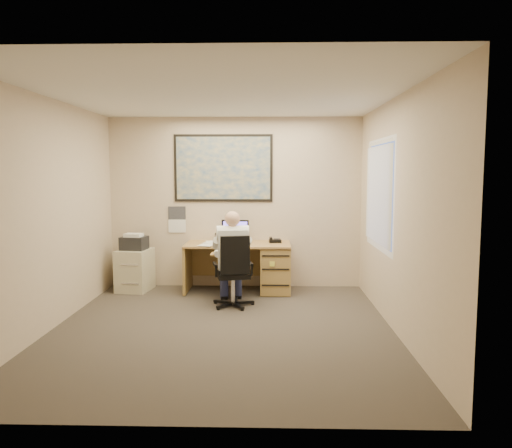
{
  "coord_description": "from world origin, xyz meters",
  "views": [
    {
      "loc": [
        0.55,
        -5.68,
        1.84
      ],
      "look_at": [
        0.36,
        1.3,
        1.11
      ],
      "focal_mm": 35.0,
      "sensor_mm": 36.0,
      "label": 1
    }
  ],
  "objects_px": {
    "desk": "(260,263)",
    "office_chair": "(232,286)",
    "filing_cabinet": "(135,266)",
    "person": "(233,259)"
  },
  "relations": [
    {
      "from": "desk",
      "to": "filing_cabinet",
      "type": "height_order",
      "value": "desk"
    },
    {
      "from": "office_chair",
      "to": "filing_cabinet",
      "type": "bearing_deg",
      "value": 137.23
    },
    {
      "from": "desk",
      "to": "office_chair",
      "type": "relative_size",
      "value": 1.6
    },
    {
      "from": "desk",
      "to": "person",
      "type": "relative_size",
      "value": 1.22
    },
    {
      "from": "office_chair",
      "to": "person",
      "type": "height_order",
      "value": "person"
    },
    {
      "from": "desk",
      "to": "office_chair",
      "type": "distance_m",
      "value": 0.99
    },
    {
      "from": "desk",
      "to": "person",
      "type": "distance_m",
      "value": 0.93
    },
    {
      "from": "office_chair",
      "to": "person",
      "type": "distance_m",
      "value": 0.37
    },
    {
      "from": "filing_cabinet",
      "to": "person",
      "type": "xyz_separation_m",
      "value": [
        1.59,
        -0.84,
        0.27
      ]
    },
    {
      "from": "desk",
      "to": "office_chair",
      "type": "height_order",
      "value": "desk"
    }
  ]
}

